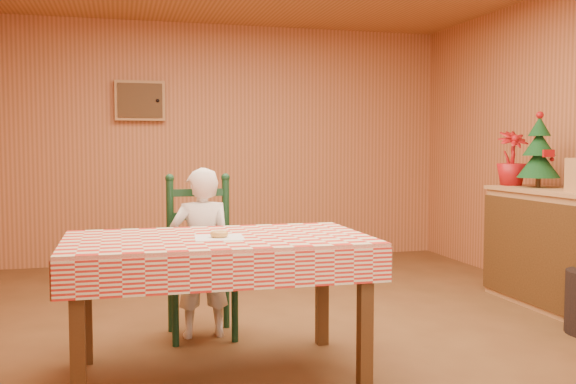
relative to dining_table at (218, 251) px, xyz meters
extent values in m
plane|color=brown|center=(0.61, 0.59, -0.69)|extent=(6.00, 6.00, 0.00)
cube|color=#BD7244|center=(0.61, 3.59, 0.61)|extent=(5.00, 0.10, 2.60)
cube|color=tan|center=(-0.29, 3.53, 1.06)|extent=(0.52, 0.08, 0.42)
cube|color=#503115|center=(-0.29, 3.49, 1.06)|extent=(0.46, 0.02, 0.36)
sphere|color=black|center=(-0.11, 3.47, 1.06)|extent=(0.04, 0.04, 0.04)
cube|color=#503115|center=(0.00, 0.00, 0.03)|extent=(1.60, 0.90, 0.06)
cube|color=#503115|center=(-0.72, -0.37, -0.34)|extent=(0.07, 0.07, 0.69)
cube|color=#503115|center=(0.72, -0.37, -0.34)|extent=(0.07, 0.07, 0.69)
cube|color=#503115|center=(-0.72, 0.37, -0.34)|extent=(0.07, 0.07, 0.69)
cube|color=#503115|center=(0.72, 0.37, -0.34)|extent=(0.07, 0.07, 0.69)
cube|color=red|center=(0.00, 0.00, 0.07)|extent=(1.64, 0.94, 0.02)
cube|color=red|center=(0.00, -0.47, -0.03)|extent=(1.64, 0.02, 0.18)
cube|color=red|center=(0.00, 0.47, -0.03)|extent=(1.64, 0.02, 0.18)
cube|color=#295527|center=(-0.82, 0.00, -0.03)|extent=(0.02, 0.94, 0.18)
cube|color=#295527|center=(0.82, 0.00, -0.03)|extent=(0.02, 0.94, 0.18)
cube|color=black|center=(0.00, 0.73, -0.26)|extent=(0.44, 0.40, 0.04)
cylinder|color=black|center=(-0.19, 0.56, -0.48)|extent=(0.04, 0.04, 0.41)
cylinder|color=black|center=(0.19, 0.56, -0.48)|extent=(0.04, 0.04, 0.41)
cylinder|color=black|center=(-0.19, 0.90, -0.48)|extent=(0.04, 0.04, 0.41)
cylinder|color=black|center=(0.19, 0.90, -0.48)|extent=(0.04, 0.04, 0.41)
cylinder|color=black|center=(-0.19, 0.90, 0.06)|extent=(0.05, 0.05, 0.60)
sphere|color=black|center=(-0.19, 0.90, 0.36)|extent=(0.06, 0.06, 0.06)
cylinder|color=black|center=(0.19, 0.90, 0.06)|extent=(0.05, 0.05, 0.60)
sphere|color=black|center=(0.19, 0.90, 0.36)|extent=(0.06, 0.06, 0.06)
cube|color=black|center=(0.00, 0.90, -0.06)|extent=(0.38, 0.03, 0.05)
cube|color=black|center=(0.00, 0.90, 0.10)|extent=(0.38, 0.03, 0.05)
cube|color=black|center=(0.00, 0.90, 0.26)|extent=(0.38, 0.03, 0.05)
imported|color=silver|center=(0.00, 0.73, -0.13)|extent=(0.41, 0.27, 1.12)
cube|color=white|center=(0.00, -0.05, 0.08)|extent=(0.28, 0.28, 0.00)
torus|color=gold|center=(0.00, -0.05, 0.10)|extent=(0.11, 0.11, 0.03)
cube|color=tan|center=(2.81, 0.83, -0.24)|extent=(0.50, 1.20, 0.90)
cube|color=tan|center=(2.81, 0.83, 0.23)|extent=(0.54, 1.24, 0.03)
cube|color=#503115|center=(2.55, 0.83, -0.24)|extent=(0.02, 1.20, 0.80)
cylinder|color=#503115|center=(2.81, 1.08, 0.28)|extent=(0.04, 0.04, 0.08)
cone|color=#0C3716|center=(2.81, 1.08, 0.44)|extent=(0.34, 0.34, 0.24)
cone|color=#0C3716|center=(2.81, 1.08, 0.60)|extent=(0.26, 0.26, 0.20)
cone|color=#0C3716|center=(2.81, 1.08, 0.74)|extent=(0.18, 0.18, 0.16)
sphere|color=#A10E12|center=(2.81, 1.08, 0.83)|extent=(0.06, 0.06, 0.06)
cube|color=#A10E12|center=(2.79, 0.93, 0.52)|extent=(0.10, 0.02, 0.06)
sphere|color=#A10E12|center=(2.89, 1.02, 0.47)|extent=(0.04, 0.04, 0.04)
sphere|color=#A10E12|center=(2.74, 1.13, 0.54)|extent=(0.04, 0.04, 0.04)
sphere|color=#A10E12|center=(2.85, 1.17, 0.64)|extent=(0.04, 0.04, 0.04)
imported|color=#A10E12|center=(2.76, 1.38, 0.48)|extent=(0.29, 0.29, 0.47)
camera|label=1|loc=(-0.52, -3.47, 0.57)|focal=40.00mm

